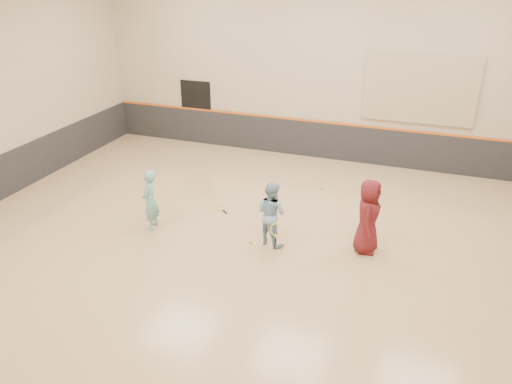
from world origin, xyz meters
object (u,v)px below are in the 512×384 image
(girl, at_px, (150,200))
(spare_racket, at_px, (220,207))
(young_man, at_px, (368,216))
(instructor, at_px, (271,213))

(girl, xyz_separation_m, spare_racket, (1.12, 1.52, -0.73))
(girl, relative_size, young_man, 0.87)
(instructor, distance_m, young_man, 2.13)
(girl, xyz_separation_m, instructor, (2.93, 0.32, 0.01))
(young_man, bearing_deg, spare_racket, 76.53)
(girl, distance_m, young_man, 5.07)
(girl, xyz_separation_m, young_man, (5.02, 0.71, 0.11))
(instructor, relative_size, young_man, 0.89)
(girl, relative_size, instructor, 0.98)
(young_man, distance_m, spare_racket, 4.07)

